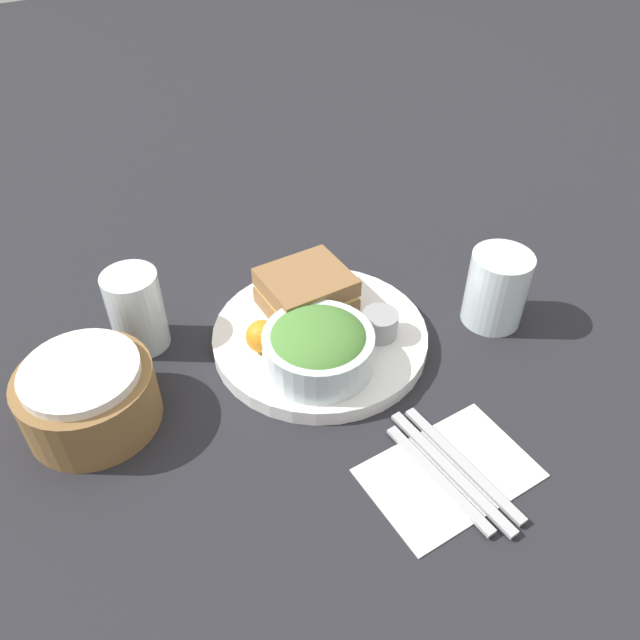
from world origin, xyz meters
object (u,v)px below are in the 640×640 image
object	(u,v)px
bread_basket	(88,395)
fork	(462,463)
sandwich	(306,292)
plate	(320,337)
knife	(450,470)
water_glass	(497,289)
salad_bowl	(318,346)
spoon	(438,478)
drink_glass	(136,310)
dressing_cup	(380,324)

from	to	relation	value
bread_basket	fork	bearing A→B (deg)	-130.76
sandwich	plate	bearing A→B (deg)	169.62
plate	fork	distance (m)	0.26
knife	water_glass	world-z (taller)	water_glass
sandwich	water_glass	bearing A→B (deg)	-121.34
salad_bowl	water_glass	size ratio (longest dim) A/B	1.29
knife	spoon	distance (m)	0.02
spoon	bread_basket	bearing A→B (deg)	-136.67
sandwich	water_glass	distance (m)	0.26
knife	water_glass	distance (m)	0.29
sandwich	salad_bowl	distance (m)	0.11
drink_glass	water_glass	xyz separation A→B (m)	(-0.21, -0.44, -0.00)
drink_glass	water_glass	bearing A→B (deg)	-115.81
bread_basket	fork	world-z (taller)	bread_basket
plate	salad_bowl	size ratio (longest dim) A/B	2.08
fork	water_glass	world-z (taller)	water_glass
drink_glass	knife	distance (m)	0.44
sandwich	salad_bowl	bearing A→B (deg)	156.96
dressing_cup	drink_glass	xyz separation A→B (m)	(0.17, 0.27, 0.02)
dressing_cup	knife	distance (m)	0.22
water_glass	bread_basket	bearing A→B (deg)	78.13
bread_basket	spoon	distance (m)	0.41
plate	bread_basket	xyz separation A→B (m)	(0.03, 0.30, 0.03)
spoon	fork	bearing A→B (deg)	90.00
sandwich	dressing_cup	bearing A→B (deg)	-150.93
sandwich	knife	size ratio (longest dim) A/B	0.60
fork	water_glass	bearing A→B (deg)	127.50
sandwich	spoon	xyz separation A→B (m)	(-0.31, 0.02, -0.04)
sandwich	bread_basket	xyz separation A→B (m)	(-0.02, 0.31, -0.01)
sandwich	knife	distance (m)	0.31
sandwich	drink_glass	world-z (taller)	drink_glass
sandwich	spoon	distance (m)	0.31
drink_glass	spoon	xyz separation A→B (m)	(-0.39, -0.20, -0.05)
salad_bowl	knife	distance (m)	0.21
plate	water_glass	xyz separation A→B (m)	(-0.08, -0.23, 0.04)
salad_bowl	spoon	size ratio (longest dim) A/B	0.85
salad_bowl	bread_basket	world-z (taller)	salad_bowl
knife	salad_bowl	bearing A→B (deg)	-169.64
plate	sandwich	distance (m)	0.07
fork	spoon	bearing A→B (deg)	-90.00
bread_basket	knife	xyz separation A→B (m)	(-0.29, -0.31, -0.04)
bread_basket	knife	distance (m)	0.42
sandwich	fork	size ratio (longest dim) A/B	0.63
knife	dressing_cup	bearing A→B (deg)	163.29
fork	knife	xyz separation A→B (m)	(-0.00, 0.02, 0.00)
dressing_cup	drink_glass	world-z (taller)	drink_glass
drink_glass	plate	bearing A→B (deg)	-122.01
plate	knife	xyz separation A→B (m)	(-0.26, -0.01, -0.00)
dressing_cup	bread_basket	xyz separation A→B (m)	(0.07, 0.37, 0.00)
sandwich	bread_basket	distance (m)	0.31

